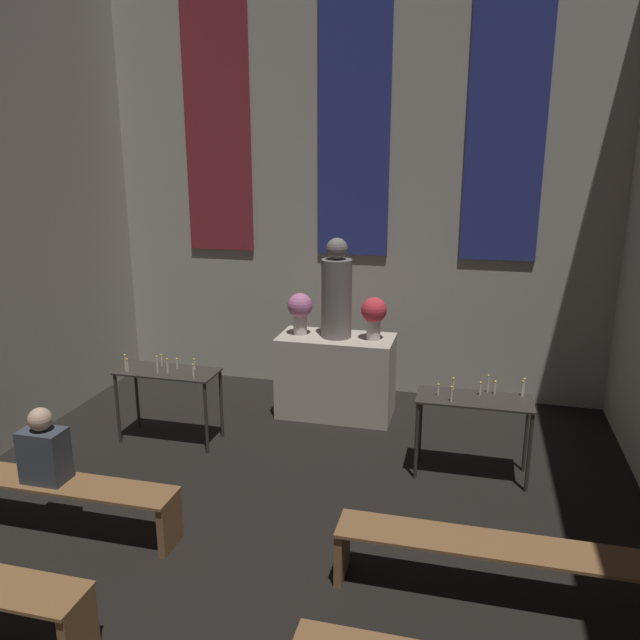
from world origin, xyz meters
TOP-DOWN VIEW (x-y plane):
  - wall_back at (0.00, 9.41)m, footprint 6.69×0.16m
  - altar at (0.00, 8.41)m, footprint 1.37×0.68m
  - statue at (0.00, 8.41)m, footprint 0.36×0.36m
  - flower_vase_left at (-0.45, 8.41)m, footprint 0.30×0.30m
  - flower_vase_right at (0.45, 8.41)m, footprint 0.30×0.30m
  - candle_rack_left at (-1.63, 7.27)m, footprint 1.11×0.47m
  - candle_rack_right at (1.63, 7.28)m, footprint 1.11×0.47m
  - pew_back_left at (-1.81, 5.46)m, footprint 2.25×0.36m
  - pew_back_right at (1.81, 5.46)m, footprint 2.25×0.36m
  - person_seated at (-1.82, 5.46)m, footprint 0.36×0.24m

SIDE VIEW (x-z plane):
  - pew_back_left at x=-1.81m, z-range 0.11..0.57m
  - pew_back_right at x=1.81m, z-range 0.11..0.57m
  - altar at x=0.00m, z-range 0.00..0.99m
  - candle_rack_right at x=1.63m, z-range 0.20..1.20m
  - candle_rack_left at x=-1.63m, z-range 0.19..1.20m
  - person_seated at x=-1.82m, z-range 0.41..1.06m
  - flower_vase_left at x=-0.45m, z-range 1.05..1.55m
  - flower_vase_right at x=0.45m, z-range 1.05..1.55m
  - statue at x=0.00m, z-range 0.94..2.12m
  - wall_back at x=0.00m, z-range 0.03..5.78m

